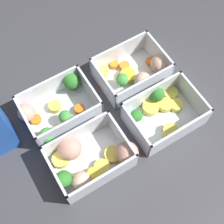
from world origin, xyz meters
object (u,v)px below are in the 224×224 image
at_px(container_near_left, 90,159).
at_px(container_far_left, 56,109).
at_px(container_near_right, 162,112).
at_px(container_far_right, 136,72).

bearing_deg(container_near_left, container_far_left, 93.17).
distance_m(container_near_left, container_near_right, 0.19).
bearing_deg(container_far_right, container_far_left, 177.36).
bearing_deg(container_far_left, container_near_left, -86.83).
distance_m(container_near_right, container_far_right, 0.12).
bearing_deg(container_far_left, container_near_right, -32.77).
distance_m(container_near_right, container_far_left, 0.24).
height_order(container_near_right, container_far_right, same).
height_order(container_far_left, container_far_right, same).
bearing_deg(container_near_right, container_far_right, 85.95).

